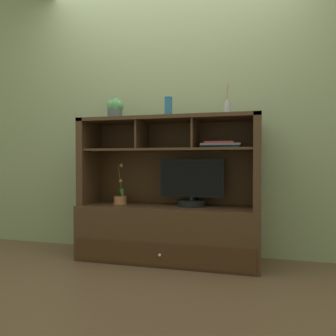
{
  "coord_description": "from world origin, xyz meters",
  "views": [
    {
      "loc": [
        0.72,
        -2.73,
        0.85
      ],
      "look_at": [
        0.0,
        0.0,
        0.79
      ],
      "focal_mm": 35.41,
      "sensor_mm": 36.0,
      "label": 1
    }
  ],
  "objects_px": {
    "potted_succulent": "(115,110)",
    "ceramic_vase": "(168,107)",
    "tv_monitor": "(191,186)",
    "media_console": "(168,216)",
    "potted_orchid": "(120,199)",
    "diffuser_bottle": "(227,109)",
    "magazine_stack_left": "(221,145)"
  },
  "relations": [
    {
      "from": "tv_monitor",
      "to": "ceramic_vase",
      "type": "distance_m",
      "value": 0.7
    },
    {
      "from": "tv_monitor",
      "to": "potted_orchid",
      "type": "height_order",
      "value": "tv_monitor"
    },
    {
      "from": "potted_succulent",
      "to": "ceramic_vase",
      "type": "relative_size",
      "value": 1.11
    },
    {
      "from": "diffuser_bottle",
      "to": "potted_orchid",
      "type": "bearing_deg",
      "value": -178.04
    },
    {
      "from": "tv_monitor",
      "to": "diffuser_bottle",
      "type": "xyz_separation_m",
      "value": [
        0.3,
        0.01,
        0.65
      ]
    },
    {
      "from": "magazine_stack_left",
      "to": "potted_succulent",
      "type": "height_order",
      "value": "potted_succulent"
    },
    {
      "from": "diffuser_bottle",
      "to": "ceramic_vase",
      "type": "xyz_separation_m",
      "value": [
        -0.5,
        -0.02,
        0.03
      ]
    },
    {
      "from": "diffuser_bottle",
      "to": "potted_succulent",
      "type": "bearing_deg",
      "value": -179.49
    },
    {
      "from": "diffuser_bottle",
      "to": "ceramic_vase",
      "type": "relative_size",
      "value": 1.52
    },
    {
      "from": "tv_monitor",
      "to": "magazine_stack_left",
      "type": "xyz_separation_m",
      "value": [
        0.25,
        -0.02,
        0.35
      ]
    },
    {
      "from": "potted_succulent",
      "to": "ceramic_vase",
      "type": "xyz_separation_m",
      "value": [
        0.5,
        -0.01,
        -0.0
      ]
    },
    {
      "from": "diffuser_bottle",
      "to": "magazine_stack_left",
      "type": "bearing_deg",
      "value": -144.1
    },
    {
      "from": "potted_succulent",
      "to": "ceramic_vase",
      "type": "bearing_deg",
      "value": -0.94
    },
    {
      "from": "media_console",
      "to": "tv_monitor",
      "type": "distance_m",
      "value": 0.33
    },
    {
      "from": "potted_orchid",
      "to": "diffuser_bottle",
      "type": "height_order",
      "value": "diffuser_bottle"
    },
    {
      "from": "potted_orchid",
      "to": "media_console",
      "type": "bearing_deg",
      "value": 1.48
    },
    {
      "from": "tv_monitor",
      "to": "ceramic_vase",
      "type": "xyz_separation_m",
      "value": [
        -0.2,
        -0.0,
        0.67
      ]
    },
    {
      "from": "tv_monitor",
      "to": "potted_succulent",
      "type": "xyz_separation_m",
      "value": [
        -0.7,
        0.0,
        0.67
      ]
    },
    {
      "from": "potted_orchid",
      "to": "ceramic_vase",
      "type": "height_order",
      "value": "ceramic_vase"
    },
    {
      "from": "tv_monitor",
      "to": "media_console",
      "type": "bearing_deg",
      "value": -177.86
    },
    {
      "from": "media_console",
      "to": "ceramic_vase",
      "type": "xyz_separation_m",
      "value": [
        0.0,
        0.0,
        0.93
      ]
    },
    {
      "from": "media_console",
      "to": "ceramic_vase",
      "type": "height_order",
      "value": "ceramic_vase"
    },
    {
      "from": "potted_orchid",
      "to": "magazine_stack_left",
      "type": "xyz_separation_m",
      "value": [
        0.89,
        -0.0,
        0.47
      ]
    },
    {
      "from": "tv_monitor",
      "to": "potted_orchid",
      "type": "relative_size",
      "value": 1.51
    },
    {
      "from": "media_console",
      "to": "potted_orchid",
      "type": "height_order",
      "value": "media_console"
    },
    {
      "from": "tv_monitor",
      "to": "potted_orchid",
      "type": "bearing_deg",
      "value": -178.31
    },
    {
      "from": "potted_succulent",
      "to": "diffuser_bottle",
      "type": "bearing_deg",
      "value": 0.51
    },
    {
      "from": "media_console",
      "to": "diffuser_bottle",
      "type": "bearing_deg",
      "value": 2.38
    },
    {
      "from": "media_console",
      "to": "potted_orchid",
      "type": "bearing_deg",
      "value": -178.52
    },
    {
      "from": "diffuser_bottle",
      "to": "media_console",
      "type": "bearing_deg",
      "value": -177.62
    },
    {
      "from": "potted_orchid",
      "to": "ceramic_vase",
      "type": "xyz_separation_m",
      "value": [
        0.44,
        0.02,
        0.79
      ]
    },
    {
      "from": "tv_monitor",
      "to": "potted_succulent",
      "type": "height_order",
      "value": "potted_succulent"
    }
  ]
}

